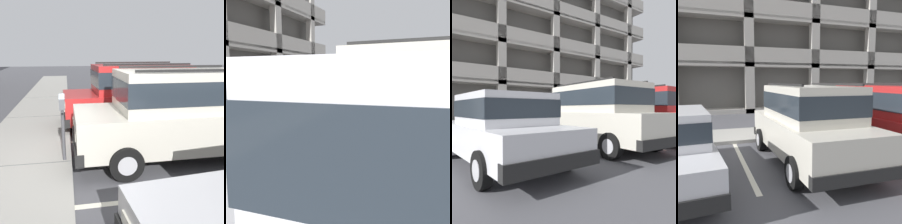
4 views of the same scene
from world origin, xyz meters
The scene contains 6 objects.
ground_plane centered at (0.00, 0.00, -0.05)m, with size 80.00×80.00×0.10m.
sidewalk centered at (0.00, 1.30, 0.06)m, with size 40.00×2.20×0.12m.
parking_stall_lines centered at (1.47, -1.40, 0.00)m, with size 11.88×4.80×0.01m.
silver_suv centered at (0.13, -2.26, 1.09)m, with size 2.04×4.79×2.03m.
dark_hatchback centered at (2.70, -2.03, 1.09)m, with size 2.15×4.85×2.03m.
parking_meter_near centered at (0.11, 0.35, 1.17)m, with size 0.35×0.12×1.41m.
Camera 1 is at (-4.93, 0.24, 2.34)m, focal length 40.00 mm.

